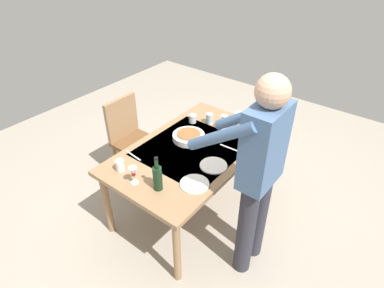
% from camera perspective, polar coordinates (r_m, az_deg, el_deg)
% --- Properties ---
extents(ground_plane, '(6.00, 6.00, 0.00)m').
position_cam_1_polar(ground_plane, '(3.36, 0.00, -10.91)').
color(ground_plane, '#9E9384').
extents(dining_table, '(1.56, 0.95, 0.72)m').
position_cam_1_polar(dining_table, '(2.93, 0.00, -1.91)').
color(dining_table, '#93704C').
rests_on(dining_table, ground_plane).
extents(chair_near, '(0.40, 0.40, 0.91)m').
position_cam_1_polar(chair_near, '(3.50, -11.00, 1.73)').
color(chair_near, brown).
rests_on(chair_near, ground_plane).
extents(person_server, '(0.42, 0.61, 1.69)m').
position_cam_1_polar(person_server, '(2.31, 11.61, -4.69)').
color(person_server, '#2D2D38').
rests_on(person_server, ground_plane).
extents(wine_bottle, '(0.07, 0.07, 0.30)m').
position_cam_1_polar(wine_bottle, '(2.42, -6.15, -5.92)').
color(wine_bottle, black).
rests_on(wine_bottle, dining_table).
extents(wine_glass_left, '(0.07, 0.07, 0.15)m').
position_cam_1_polar(wine_glass_left, '(2.50, -10.38, -4.99)').
color(wine_glass_left, white).
rests_on(wine_glass_left, dining_table).
extents(wine_glass_right, '(0.07, 0.07, 0.15)m').
position_cam_1_polar(wine_glass_right, '(3.12, 5.75, 4.29)').
color(wine_glass_right, white).
rests_on(wine_glass_right, dining_table).
extents(water_cup_near_left, '(0.07, 0.07, 0.10)m').
position_cam_1_polar(water_cup_near_left, '(2.68, -12.66, -3.72)').
color(water_cup_near_left, silver).
rests_on(water_cup_near_left, dining_table).
extents(water_cup_near_right, '(0.07, 0.07, 0.09)m').
position_cam_1_polar(water_cup_near_right, '(3.25, 0.11, 4.55)').
color(water_cup_near_right, silver).
rests_on(water_cup_near_right, dining_table).
extents(water_cup_far_left, '(0.08, 0.08, 0.11)m').
position_cam_1_polar(water_cup_far_left, '(3.29, 8.26, 4.71)').
color(water_cup_far_left, silver).
rests_on(water_cup_far_left, dining_table).
extents(water_cup_far_right, '(0.07, 0.07, 0.11)m').
position_cam_1_polar(water_cup_far_right, '(3.24, 3.11, 4.55)').
color(water_cup_far_right, silver).
rests_on(water_cup_far_right, dining_table).
extents(serving_bowl_pasta, '(0.30, 0.30, 0.07)m').
position_cam_1_polar(serving_bowl_pasta, '(2.99, -0.60, 1.38)').
color(serving_bowl_pasta, white).
rests_on(serving_bowl_pasta, dining_table).
extents(side_bowl_salad, '(0.18, 0.18, 0.07)m').
position_cam_1_polar(side_bowl_salad, '(3.17, 9.66, 2.91)').
color(side_bowl_salad, white).
rests_on(side_bowl_salad, dining_table).
extents(dinner_plate_near, '(0.23, 0.23, 0.01)m').
position_cam_1_polar(dinner_plate_near, '(2.51, 0.46, -7.11)').
color(dinner_plate_near, white).
rests_on(dinner_plate_near, dining_table).
extents(dinner_plate_far, '(0.23, 0.23, 0.01)m').
position_cam_1_polar(dinner_plate_far, '(2.69, 3.84, -3.83)').
color(dinner_plate_far, white).
rests_on(dinner_plate_far, dining_table).
extents(table_knife, '(0.04, 0.20, 0.00)m').
position_cam_1_polar(table_knife, '(2.84, -10.39, -2.03)').
color(table_knife, silver).
rests_on(table_knife, dining_table).
extents(table_fork, '(0.02, 0.18, 0.00)m').
position_cam_1_polar(table_fork, '(2.91, 6.56, -0.67)').
color(table_fork, silver).
rests_on(table_fork, dining_table).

